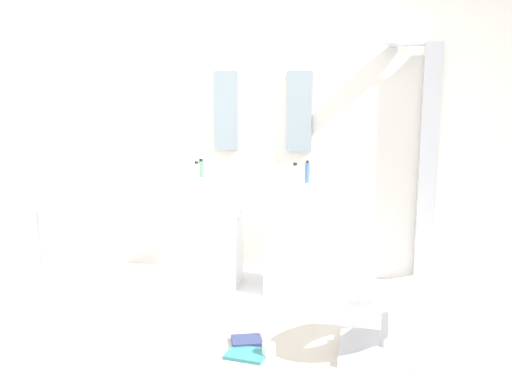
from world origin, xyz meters
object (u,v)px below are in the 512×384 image
Objects in this scene: pedestal_sink_left at (215,230)px; soap_bottle_clear at (295,175)px; magazine_teal at (247,354)px; magazine_navy at (247,341)px; soap_bottle_blue at (307,172)px; soap_bottle_green at (201,169)px; pedestal_sink_right at (291,234)px; towel_rack at (56,227)px; lounge_chair at (386,303)px; coffee_mug at (269,350)px; soap_bottle_white at (197,171)px; shower_column at (426,161)px.

soap_bottle_clear is (0.70, -0.14, 0.52)m from pedestal_sink_left.
pedestal_sink_left is at bearing 120.47° from magazine_teal.
magazine_navy is 1.47m from soap_bottle_blue.
soap_bottle_blue is at bearing 56.25° from magazine_navy.
pedestal_sink_right is at bearing -5.26° from soap_bottle_green.
pedestal_sink_left is at bearing 31.14° from towel_rack.
lounge_chair reaches higher than magazine_navy.
coffee_mug is 1.55m from soap_bottle_blue.
soap_bottle_clear reaches higher than towel_rack.
soap_bottle_green is at bearing 99.93° from magazine_navy.
soap_bottle_white is at bearing -154.86° from pedestal_sink_left.
magazine_navy is 1.12× the size of soap_bottle_blue.
magazine_navy is (-1.23, -1.45, -1.05)m from shower_column.
soap_bottle_white is at bearing -177.88° from soap_bottle_blue.
towel_rack is at bearing 145.90° from magazine_navy.
soap_bottle_clear is (-1.04, -0.51, -0.07)m from shower_column.
shower_column is 1.63m from lounge_chair.
soap_bottle_blue is (0.78, -0.03, 0.53)m from pedestal_sink_left.
pedestal_sink_right is 6.72× the size of soap_bottle_white.
shower_column reaches higher than soap_bottle_blue.
soap_bottle_green reaches higher than pedestal_sink_right.
pedestal_sink_right is at bearing 63.08° from magazine_navy.
towel_rack reaches higher than magazine_teal.
soap_bottle_white is at bearing 124.98° from coffee_mug.
pedestal_sink_left is at bearing 95.89° from magazine_navy.
coffee_mug is 0.57× the size of soap_bottle_white.
soap_bottle_clear is (0.15, 1.12, 0.99)m from magazine_teal.
pedestal_sink_left is 1.76m from lounge_chair.
shower_column is (1.74, 0.37, 0.59)m from pedestal_sink_left.
soap_bottle_green is at bearing 90.56° from soap_bottle_white.
pedestal_sink_left is at bearing -27.95° from soap_bottle_green.
soap_bottle_clear reaches higher than magazine_teal.
magazine_navy is at bearing -177.85° from lounge_chair.
shower_column reaches higher than soap_bottle_green.
soap_bottle_blue is (0.13, -0.03, 0.53)m from pedestal_sink_right.
lounge_chair is 0.80m from coffee_mug.
lounge_chair is at bearing -17.20° from magazine_navy.
lounge_chair is at bearing -54.66° from pedestal_sink_right.
soap_bottle_blue reaches higher than soap_bottle_green.
pedestal_sink_right is at bearing 20.70° from towel_rack.
pedestal_sink_left is 1.48m from coffee_mug.
pedestal_sink_left is 0.94m from soap_bottle_blue.
soap_bottle_clear reaches higher than soap_bottle_green.
lounge_chair is at bearing -36.88° from pedestal_sink_left.
soap_bottle_blue is at bearing 85.48° from coffee_mug.
soap_bottle_white is (-0.65, 1.02, 0.97)m from magazine_navy.
magazine_navy is (-0.04, 0.17, 0.01)m from magazine_teal.
soap_bottle_green is (-0.14, 0.07, 0.51)m from pedestal_sink_left.
magazine_teal is 1.69m from soap_bottle_white.
coffee_mug is at bearing -61.03° from pedestal_sink_left.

